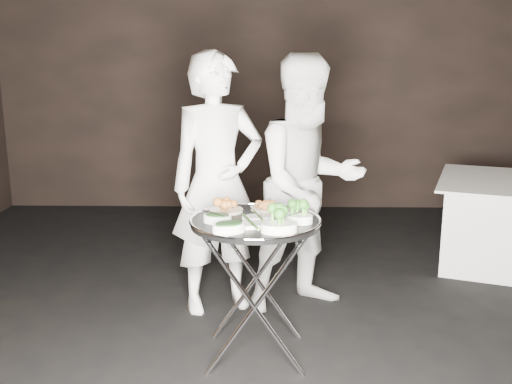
{
  "coord_description": "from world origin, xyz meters",
  "views": [
    {
      "loc": [
        0.04,
        -3.04,
        1.69
      ],
      "look_at": [
        -0.02,
        0.15,
        0.95
      ],
      "focal_mm": 40.0,
      "sensor_mm": 36.0,
      "label": 1
    }
  ],
  "objects_px": {
    "serving_tray": "(255,222)",
    "waiter_right": "(309,185)",
    "waiter_left": "(218,184)",
    "tray_stand": "(255,283)"
  },
  "relations": [
    {
      "from": "waiter_left",
      "to": "waiter_right",
      "type": "bearing_deg",
      "value": -19.81
    },
    {
      "from": "serving_tray",
      "to": "waiter_right",
      "type": "height_order",
      "value": "waiter_right"
    },
    {
      "from": "tray_stand",
      "to": "waiter_right",
      "type": "xyz_separation_m",
      "value": [
        0.35,
        0.73,
        0.42
      ]
    },
    {
      "from": "waiter_left",
      "to": "serving_tray",
      "type": "bearing_deg",
      "value": -92.04
    },
    {
      "from": "serving_tray",
      "to": "waiter_right",
      "type": "xyz_separation_m",
      "value": [
        0.35,
        0.73,
        0.05
      ]
    },
    {
      "from": "waiter_left",
      "to": "waiter_right",
      "type": "height_order",
      "value": "waiter_left"
    },
    {
      "from": "waiter_left",
      "to": "waiter_right",
      "type": "relative_size",
      "value": 1.01
    },
    {
      "from": "serving_tray",
      "to": "waiter_left",
      "type": "xyz_separation_m",
      "value": [
        -0.27,
        0.69,
        0.06
      ]
    },
    {
      "from": "tray_stand",
      "to": "waiter_right",
      "type": "height_order",
      "value": "waiter_right"
    },
    {
      "from": "tray_stand",
      "to": "waiter_right",
      "type": "bearing_deg",
      "value": 64.47
    }
  ]
}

